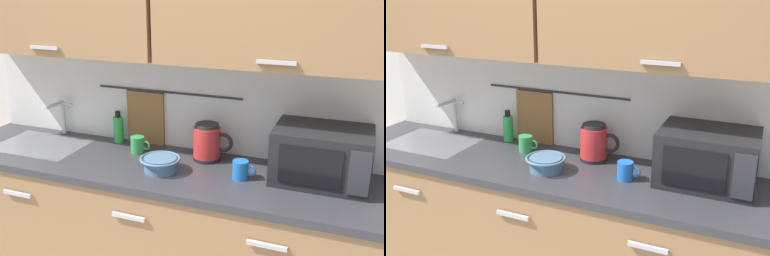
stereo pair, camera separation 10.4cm
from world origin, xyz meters
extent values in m
cube|color=#997047|center=(0.00, 0.30, 0.43)|extent=(2.50, 0.60, 0.86)
cube|color=#B7B7BC|center=(-0.69, -0.01, 0.74)|extent=(0.18, 0.02, 0.02)
cube|color=#B7B7BC|center=(0.00, -0.01, 0.74)|extent=(0.18, 0.02, 0.02)
cube|color=#B7B7BC|center=(0.69, -0.01, 0.74)|extent=(0.18, 0.02, 0.02)
cube|color=#333338|center=(0.00, 0.30, 0.88)|extent=(2.53, 0.63, 0.04)
cube|color=#9EA0A5|center=(-0.77, 0.32, 0.85)|extent=(0.52, 0.38, 0.09)
cube|color=silver|center=(0.00, 0.63, 1.25)|extent=(3.70, 0.06, 2.50)
cube|color=silver|center=(0.00, 0.59, 1.18)|extent=(2.50, 0.01, 0.55)
cube|color=#B7B7BC|center=(-0.63, 0.26, 1.50)|extent=(0.18, 0.01, 0.02)
cube|color=#B7B7BC|center=(0.63, 0.26, 1.50)|extent=(0.18, 0.01, 0.02)
cylinder|color=#333338|center=(-0.05, 0.58, 1.23)|extent=(0.90, 0.01, 0.01)
cube|color=olive|center=(-0.19, 0.58, 1.05)|extent=(0.24, 0.02, 0.34)
cylinder|color=#B2B5BA|center=(-0.77, 0.55, 1.01)|extent=(0.03, 0.03, 0.22)
cylinder|color=#B2B5BA|center=(-0.77, 0.47, 1.11)|extent=(0.02, 0.16, 0.02)
cube|color=#B2B5BA|center=(-0.73, 0.55, 1.10)|extent=(0.07, 0.02, 0.01)
cube|color=black|center=(0.85, 0.41, 1.04)|extent=(0.46, 0.34, 0.27)
cube|color=black|center=(0.82, 0.24, 1.04)|extent=(0.29, 0.01, 0.18)
cube|color=#2D2D33|center=(1.03, 0.24, 1.04)|extent=(0.09, 0.01, 0.21)
cylinder|color=black|center=(0.24, 0.46, 0.91)|extent=(0.16, 0.16, 0.02)
cylinder|color=red|center=(0.24, 0.46, 1.00)|extent=(0.15, 0.15, 0.17)
cylinder|color=#262628|center=(0.24, 0.46, 1.10)|extent=(0.13, 0.13, 0.02)
torus|color=black|center=(0.33, 0.46, 1.01)|extent=(0.11, 0.02, 0.11)
cylinder|color=green|center=(-0.36, 0.53, 0.98)|extent=(0.06, 0.06, 0.16)
cylinder|color=black|center=(-0.36, 0.53, 1.08)|extent=(0.03, 0.03, 0.04)
cylinder|color=green|center=(-0.17, 0.42, 0.95)|extent=(0.08, 0.08, 0.09)
torus|color=green|center=(-0.12, 0.42, 0.95)|extent=(0.06, 0.01, 0.06)
cylinder|color=#4C7093|center=(0.07, 0.22, 0.94)|extent=(0.17, 0.17, 0.07)
torus|color=#4C7093|center=(0.07, 0.22, 0.97)|extent=(0.21, 0.21, 0.01)
cylinder|color=blue|center=(0.48, 0.28, 0.95)|extent=(0.08, 0.08, 0.09)
torus|color=blue|center=(0.53, 0.28, 0.95)|extent=(0.06, 0.01, 0.06)
camera|label=1|loc=(1.00, -1.71, 1.85)|focal=41.73mm
camera|label=2|loc=(1.09, -1.67, 1.85)|focal=41.73mm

